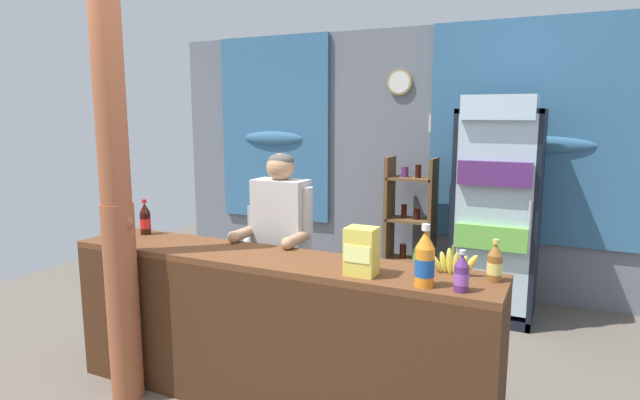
{
  "coord_description": "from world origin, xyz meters",
  "views": [
    {
      "loc": [
        1.57,
        -2.29,
        1.8
      ],
      "look_at": [
        0.05,
        0.89,
        1.22
      ],
      "focal_mm": 29.47,
      "sensor_mm": 36.0,
      "label": 1
    }
  ],
  "objects_px": {
    "timber_post": "(117,213)",
    "soda_bottle_orange_soda": "(425,260)",
    "soda_bottle_iced_tea": "(495,263)",
    "snack_box_instant_noodle": "(361,251)",
    "soda_bottle_cola": "(145,219)",
    "stall_counter": "(262,321)",
    "bottle_shelf_rack": "(410,224)",
    "soda_bottle_grape_soda": "(461,274)",
    "drink_fridge": "(497,199)",
    "plastic_lawn_chair": "(267,243)",
    "banana_bunch": "(454,263)",
    "shopkeeper": "(281,236)"
  },
  "relations": [
    {
      "from": "timber_post",
      "to": "soda_bottle_orange_soda",
      "type": "relative_size",
      "value": 7.96
    },
    {
      "from": "soda_bottle_iced_tea",
      "to": "snack_box_instant_noodle",
      "type": "xyz_separation_m",
      "value": [
        -0.65,
        -0.19,
        0.04
      ]
    },
    {
      "from": "timber_post",
      "to": "soda_bottle_cola",
      "type": "relative_size",
      "value": 9.99
    },
    {
      "from": "stall_counter",
      "to": "snack_box_instant_noodle",
      "type": "xyz_separation_m",
      "value": [
        0.63,
        -0.01,
        0.51
      ]
    },
    {
      "from": "soda_bottle_iced_tea",
      "to": "snack_box_instant_noodle",
      "type": "relative_size",
      "value": 0.85
    },
    {
      "from": "soda_bottle_cola",
      "to": "bottle_shelf_rack",
      "type": "bearing_deg",
      "value": 59.68
    },
    {
      "from": "stall_counter",
      "to": "soda_bottle_grape_soda",
      "type": "bearing_deg",
      "value": -2.4
    },
    {
      "from": "drink_fridge",
      "to": "soda_bottle_grape_soda",
      "type": "bearing_deg",
      "value": -87.11
    },
    {
      "from": "stall_counter",
      "to": "soda_bottle_cola",
      "type": "bearing_deg",
      "value": 168.58
    },
    {
      "from": "plastic_lawn_chair",
      "to": "banana_bunch",
      "type": "distance_m",
      "value": 2.84
    },
    {
      "from": "soda_bottle_grape_soda",
      "to": "banana_bunch",
      "type": "distance_m",
      "value": 0.28
    },
    {
      "from": "timber_post",
      "to": "plastic_lawn_chair",
      "type": "relative_size",
      "value": 2.93
    },
    {
      "from": "soda_bottle_cola",
      "to": "stall_counter",
      "type": "bearing_deg",
      "value": -11.42
    },
    {
      "from": "timber_post",
      "to": "shopkeeper",
      "type": "height_order",
      "value": "timber_post"
    },
    {
      "from": "snack_box_instant_noodle",
      "to": "banana_bunch",
      "type": "relative_size",
      "value": 0.94
    },
    {
      "from": "stall_counter",
      "to": "timber_post",
      "type": "relative_size",
      "value": 1.09
    },
    {
      "from": "shopkeeper",
      "to": "soda_bottle_iced_tea",
      "type": "relative_size",
      "value": 6.98
    },
    {
      "from": "soda_bottle_iced_tea",
      "to": "soda_bottle_cola",
      "type": "distance_m",
      "value": 2.39
    },
    {
      "from": "drink_fridge",
      "to": "soda_bottle_iced_tea",
      "type": "height_order",
      "value": "drink_fridge"
    },
    {
      "from": "shopkeeper",
      "to": "soda_bottle_grape_soda",
      "type": "relative_size",
      "value": 7.46
    },
    {
      "from": "soda_bottle_iced_tea",
      "to": "banana_bunch",
      "type": "relative_size",
      "value": 0.8
    },
    {
      "from": "drink_fridge",
      "to": "soda_bottle_orange_soda",
      "type": "height_order",
      "value": "drink_fridge"
    },
    {
      "from": "soda_bottle_orange_soda",
      "to": "soda_bottle_iced_tea",
      "type": "height_order",
      "value": "soda_bottle_orange_soda"
    },
    {
      "from": "timber_post",
      "to": "shopkeeper",
      "type": "distance_m",
      "value": 1.08
    },
    {
      "from": "soda_bottle_orange_soda",
      "to": "soda_bottle_iced_tea",
      "type": "relative_size",
      "value": 1.44
    },
    {
      "from": "timber_post",
      "to": "soda_bottle_cola",
      "type": "height_order",
      "value": "timber_post"
    },
    {
      "from": "soda_bottle_iced_tea",
      "to": "shopkeeper",
      "type": "bearing_deg",
      "value": 166.03
    },
    {
      "from": "bottle_shelf_rack",
      "to": "soda_bottle_grape_soda",
      "type": "distance_m",
      "value": 2.7
    },
    {
      "from": "stall_counter",
      "to": "soda_bottle_grape_soda",
      "type": "distance_m",
      "value": 1.25
    },
    {
      "from": "timber_post",
      "to": "banana_bunch",
      "type": "bearing_deg",
      "value": 13.2
    },
    {
      "from": "shopkeeper",
      "to": "soda_bottle_cola",
      "type": "height_order",
      "value": "shopkeeper"
    },
    {
      "from": "drink_fridge",
      "to": "banana_bunch",
      "type": "distance_m",
      "value": 1.98
    },
    {
      "from": "soda_bottle_grape_soda",
      "to": "stall_counter",
      "type": "bearing_deg",
      "value": 177.6
    },
    {
      "from": "bottle_shelf_rack",
      "to": "soda_bottle_orange_soda",
      "type": "relative_size",
      "value": 4.36
    },
    {
      "from": "snack_box_instant_noodle",
      "to": "soda_bottle_iced_tea",
      "type": "bearing_deg",
      "value": 16.53
    },
    {
      "from": "stall_counter",
      "to": "plastic_lawn_chair",
      "type": "bearing_deg",
      "value": 120.43
    },
    {
      "from": "soda_bottle_iced_tea",
      "to": "banana_bunch",
      "type": "xyz_separation_m",
      "value": [
        -0.21,
        0.03,
        -0.03
      ]
    },
    {
      "from": "bottle_shelf_rack",
      "to": "soda_bottle_orange_soda",
      "type": "bearing_deg",
      "value": -72.76
    },
    {
      "from": "soda_bottle_cola",
      "to": "snack_box_instant_noodle",
      "type": "distance_m",
      "value": 1.75
    },
    {
      "from": "drink_fridge",
      "to": "soda_bottle_cola",
      "type": "xyz_separation_m",
      "value": [
        -2.15,
        -1.97,
        -0.01
      ]
    },
    {
      "from": "shopkeeper",
      "to": "soda_bottle_cola",
      "type": "bearing_deg",
      "value": -160.26
    },
    {
      "from": "shopkeeper",
      "to": "plastic_lawn_chair",
      "type": "bearing_deg",
      "value": 124.58
    },
    {
      "from": "bottle_shelf_rack",
      "to": "soda_bottle_cola",
      "type": "distance_m",
      "value": 2.61
    },
    {
      "from": "timber_post",
      "to": "plastic_lawn_chair",
      "type": "distance_m",
      "value": 2.3
    },
    {
      "from": "soda_bottle_iced_tea",
      "to": "banana_bunch",
      "type": "distance_m",
      "value": 0.22
    },
    {
      "from": "timber_post",
      "to": "bottle_shelf_rack",
      "type": "xyz_separation_m",
      "value": [
        1.07,
        2.7,
        -0.49
      ]
    },
    {
      "from": "soda_bottle_iced_tea",
      "to": "soda_bottle_cola",
      "type": "relative_size",
      "value": 0.87
    },
    {
      "from": "shopkeeper",
      "to": "soda_bottle_iced_tea",
      "type": "height_order",
      "value": "shopkeeper"
    },
    {
      "from": "banana_bunch",
      "to": "bottle_shelf_rack",
      "type": "bearing_deg",
      "value": 111.19
    },
    {
      "from": "soda_bottle_cola",
      "to": "shopkeeper",
      "type": "bearing_deg",
      "value": 19.74
    }
  ]
}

